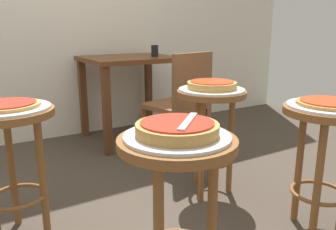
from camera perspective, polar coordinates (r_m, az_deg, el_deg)
The scene contains 17 objects.
ground_plane at distance 2.03m, azimuth -10.97°, elevation -16.25°, with size 6.00×6.00×0.00m, color #42382D.
stool_foreground at distance 1.23m, azimuth 1.47°, elevation -11.04°, with size 0.42×0.42×0.66m.
serving_plate_foreground at distance 1.17m, azimuth 1.53°, elevation -3.58°, with size 0.37×0.37×0.01m, color silver.
pizza_foreground at distance 1.16m, azimuth 1.53°, elevation -2.25°, with size 0.29×0.29×0.05m.
stool_middle at distance 1.83m, azimuth 24.54°, elevation -3.80°, with size 0.42×0.42×0.66m.
serving_plate_middle at distance 1.79m, azimuth 25.10°, elevation 1.34°, with size 0.38×0.38×0.01m, color silver.
pizza_middle at distance 1.79m, azimuth 25.15°, elevation 1.84°, with size 0.30×0.30×0.02m.
stool_leftside at distance 2.11m, azimuth 7.11°, elevation -0.31°, with size 0.42×0.42×0.66m.
serving_plate_leftside at distance 2.07m, azimuth 7.26°, elevation 4.20°, with size 0.39×0.39×0.01m, color silver.
pizza_leftside at distance 2.07m, azimuth 7.28°, elevation 4.97°, with size 0.29×0.29×0.05m.
stool_rear at distance 1.79m, azimuth -24.51°, elevation -4.22°, with size 0.42×0.42×0.66m.
serving_plate_rear at distance 1.75m, azimuth -25.08°, elevation 1.03°, with size 0.39×0.39×0.01m, color silver.
pizza_rear at distance 1.74m, azimuth -25.14°, elevation 1.55°, with size 0.29×0.29×0.02m.
dining_table at distance 3.18m, azimuth -6.38°, elevation 7.04°, with size 0.80×0.70×0.77m.
cup_near_edge at distance 3.14m, azimuth -2.22°, elevation 10.58°, with size 0.06×0.06×0.10m, color black.
wooden_chair at distance 2.63m, azimuth 2.22°, elevation 2.05°, with size 0.48×0.48×0.85m.
pizza_server_knife at distance 1.16m, azimuth 3.33°, elevation -1.01°, with size 0.22×0.02×0.01m, color silver.
Camera 1 is at (-0.57, -1.66, 1.02)m, focal length 36.78 mm.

